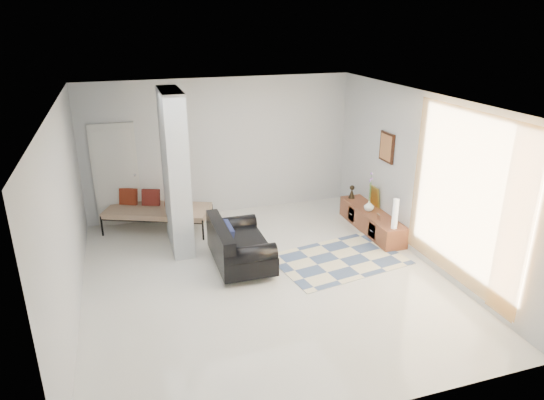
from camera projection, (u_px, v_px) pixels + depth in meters
name	position (u px, v px, depth m)	size (l,w,h in m)	color
floor	(264.00, 278.00, 7.72)	(6.00, 6.00, 0.00)	silver
ceiling	(263.00, 101.00, 6.73)	(6.00, 6.00, 0.00)	white
wall_back	(221.00, 147.00, 9.90)	(6.00, 6.00, 0.00)	silver
wall_front	(356.00, 301.00, 4.56)	(6.00, 6.00, 0.00)	silver
wall_left	(66.00, 218.00, 6.44)	(6.00, 6.00, 0.00)	silver
wall_right	(422.00, 178.00, 8.01)	(6.00, 6.00, 0.00)	silver
partition_column	(175.00, 172.00, 8.34)	(0.35, 1.20, 2.80)	silver
hallway_door	(116.00, 175.00, 9.40)	(0.85, 0.06, 2.04)	silver
curtain	(464.00, 199.00, 6.95)	(2.55, 2.55, 0.00)	#F7A841
wall_art	(387.00, 147.00, 8.92)	(0.04, 0.45, 0.55)	black
media_console	(371.00, 221.00, 9.37)	(0.45, 1.89, 0.80)	brown
loveseat	(237.00, 246.00, 8.00)	(0.88, 1.50, 0.76)	silver
daybed	(157.00, 209.00, 9.38)	(2.14, 1.55, 0.77)	black
area_rug	(339.00, 259.00, 8.30)	(2.13, 1.42, 0.01)	beige
cylinder_lamp	(395.00, 214.00, 8.47)	(0.10, 0.10, 0.54)	silver
bronze_figurine	(352.00, 192.00, 9.94)	(0.14, 0.14, 0.27)	black
vase	(369.00, 206.00, 9.30)	(0.19, 0.19, 0.20)	white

